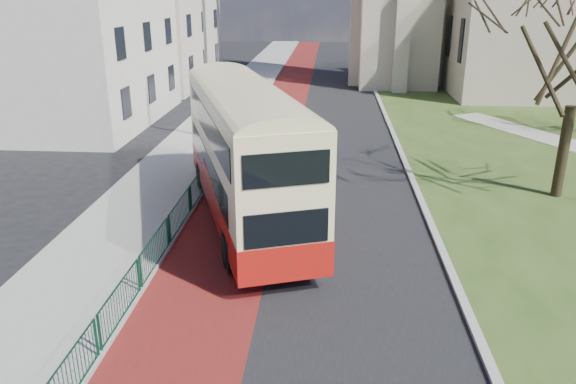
{
  "coord_description": "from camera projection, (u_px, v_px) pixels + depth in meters",
  "views": [
    {
      "loc": [
        2.28,
        -12.83,
        8.2
      ],
      "look_at": [
        1.02,
        4.12,
        2.0
      ],
      "focal_mm": 35.0,
      "sensor_mm": 36.0,
      "label": 1
    }
  ],
  "objects": [
    {
      "name": "ground",
      "position": [
        239.0,
        314.0,
        14.99
      ],
      "size": [
        160.0,
        160.0,
        0.0
      ],
      "primitive_type": "plane",
      "color": "black",
      "rests_on": "ground"
    },
    {
      "name": "road_carriageway",
      "position": [
        316.0,
        133.0,
        33.62
      ],
      "size": [
        9.0,
        120.0,
        0.01
      ],
      "primitive_type": "cube",
      "color": "black",
      "rests_on": "ground"
    },
    {
      "name": "bus_lane",
      "position": [
        271.0,
        132.0,
        33.81
      ],
      "size": [
        3.4,
        120.0,
        0.01
      ],
      "primitive_type": "cube",
      "color": "#591414",
      "rests_on": "ground"
    },
    {
      "name": "pavement_west",
      "position": [
        209.0,
        130.0,
        34.06
      ],
      "size": [
        4.0,
        120.0,
        0.12
      ],
      "primitive_type": "cube",
      "color": "gray",
      "rests_on": "ground"
    },
    {
      "name": "kerb_west",
      "position": [
        241.0,
        131.0,
        33.92
      ],
      "size": [
        0.25,
        120.0,
        0.13
      ],
      "primitive_type": "cube",
      "color": "#999993",
      "rests_on": "ground"
    },
    {
      "name": "kerb_east",
      "position": [
        390.0,
        126.0,
        35.16
      ],
      "size": [
        0.25,
        80.0,
        0.13
      ],
      "primitive_type": "cube",
      "color": "#999993",
      "rests_on": "ground"
    },
    {
      "name": "pedestrian_railing",
      "position": [
        169.0,
        231.0,
        18.75
      ],
      "size": [
        0.07,
        24.0,
        1.12
      ],
      "color": "#0E3D29",
      "rests_on": "ground"
    },
    {
      "name": "street_block_near",
      "position": [
        65.0,
        17.0,
        34.35
      ],
      "size": [
        10.3,
        14.3,
        13.0
      ],
      "color": "beige",
      "rests_on": "ground"
    },
    {
      "name": "street_block_far",
      "position": [
        147.0,
        17.0,
        49.6
      ],
      "size": [
        10.3,
        16.3,
        11.5
      ],
      "color": "beige",
      "rests_on": "ground"
    },
    {
      "name": "streetlamp",
      "position": [
        209.0,
        58.0,
        30.59
      ],
      "size": [
        2.13,
        0.18,
        8.0
      ],
      "color": "gray",
      "rests_on": "pavement_west"
    },
    {
      "name": "bus",
      "position": [
        245.0,
        148.0,
        20.07
      ],
      "size": [
        6.41,
        12.03,
        4.93
      ],
      "rotation": [
        0.0,
        0.0,
        0.33
      ],
      "color": "#A5140F",
      "rests_on": "ground"
    }
  ]
}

